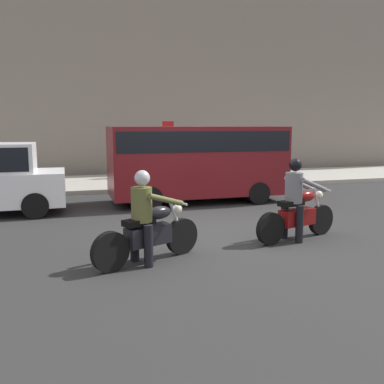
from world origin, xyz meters
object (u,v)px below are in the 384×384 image
Objects in this scene: motorcycle_with_rider_olive at (147,225)px; street_sign_post at (168,144)px; parked_van_maroon at (197,158)px; pedestrian_bystander at (127,154)px; motorcycle_with_rider_gray at (297,207)px.

street_sign_post reaches higher than motorcycle_with_rider_olive.
parked_van_maroon is 3.09× the size of pedestrian_bystander.
motorcycle_with_rider_gray is at bearing -82.08° from parked_van_maroon.
motorcycle_with_rider_gray is 3.15m from motorcycle_with_rider_olive.
pedestrian_bystander reaches higher than motorcycle_with_rider_olive.
motorcycle_with_rider_olive is 5.76m from parked_van_maroon.
pedestrian_bystander is at bearing 134.06° from street_sign_post.
parked_van_maroon is 5.44m from pedestrian_bystander.
motorcycle_with_rider_olive is at bearing -115.38° from parked_van_maroon.
street_sign_post is at bearing -45.94° from pedestrian_bystander.
motorcycle_with_rider_gray is 0.87× the size of street_sign_post.
parked_van_maroon is (2.45, 5.17, 0.65)m from motorcycle_with_rider_olive.
street_sign_post reaches higher than parked_van_maroon.
pedestrian_bystander is at bearing 101.21° from motorcycle_with_rider_gray.
pedestrian_bystander is (-1.36, 1.40, -0.44)m from street_sign_post.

